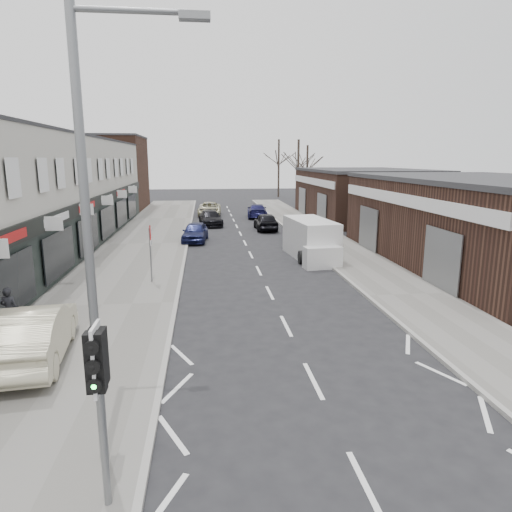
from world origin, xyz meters
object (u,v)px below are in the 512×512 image
object	(u,v)px
parked_car_left_b	(211,218)
white_van	(311,240)
street_lamp	(97,222)
parked_car_left_c	(209,209)
parked_car_right_a	(297,233)
parked_car_right_b	(266,221)
pedestrian	(9,310)
parked_car_left_a	(195,232)
parked_car_right_c	(257,211)
traffic_light	(98,375)
warning_sign	(151,237)
sedan_on_pavement	(33,333)

from	to	relation	value
parked_car_left_b	white_van	bearing A→B (deg)	-73.62
street_lamp	parked_car_left_c	world-z (taller)	street_lamp
street_lamp	parked_car_right_a	size ratio (longest dim) A/B	1.92
parked_car_right_b	pedestrian	bearing A→B (deg)	62.06
parked_car_left_a	parked_car_right_c	world-z (taller)	parked_car_left_a
parked_car_left_a	street_lamp	bearing A→B (deg)	-86.84
traffic_light	street_lamp	size ratio (longest dim) A/B	0.39
traffic_light	white_van	size ratio (longest dim) A/B	0.53
warning_sign	pedestrian	world-z (taller)	warning_sign
sedan_on_pavement	parked_car_left_c	world-z (taller)	sedan_on_pavement
parked_car_left_c	parked_car_right_b	bearing A→B (deg)	-63.77
warning_sign	sedan_on_pavement	world-z (taller)	warning_sign
warning_sign	pedestrian	size ratio (longest dim) A/B	1.76
white_van	parked_car_left_b	world-z (taller)	white_van
parked_car_left_a	parked_car_right_c	size ratio (longest dim) A/B	0.86
parked_car_left_a	parked_car_right_a	xyz separation A→B (m)	(6.90, -1.39, 0.01)
warning_sign	parked_car_right_a	size ratio (longest dim) A/B	0.65
street_lamp	white_van	bearing A→B (deg)	65.75
parked_car_left_c	parked_car_right_b	world-z (taller)	parked_car_right_b
warning_sign	white_van	size ratio (longest dim) A/B	0.46
traffic_light	parked_car_right_a	bearing A→B (deg)	71.45
warning_sign	parked_car_right_a	distance (m)	12.96
warning_sign	parked_car_left_c	bearing A→B (deg)	83.47
pedestrian	parked_car_left_b	xyz separation A→B (m)	(6.83, 24.64, -0.25)
sedan_on_pavement	parked_car_right_c	xyz separation A→B (m)	(9.96, 31.83, -0.24)
traffic_light	pedestrian	xyz separation A→B (m)	(-4.63, 8.09, -1.53)
parked_car_right_a	parked_car_right_b	world-z (taller)	parked_car_right_b
parked_car_left_a	parked_car_left_b	bearing A→B (deg)	87.13
parked_car_left_b	parked_car_right_b	world-z (taller)	parked_car_right_b
warning_sign	parked_car_right_a	bearing A→B (deg)	47.73
traffic_light	parked_car_right_c	xyz separation A→B (m)	(6.83, 37.71, -1.75)
parked_car_left_a	parked_car_left_b	world-z (taller)	parked_car_left_a
street_lamp	parked_car_right_c	distance (m)	37.36
parked_car_right_a	parked_car_left_c	bearing A→B (deg)	-65.79
parked_car_left_c	parked_car_right_b	xyz separation A→B (m)	(4.40, -10.27, 0.03)
sedan_on_pavement	parked_car_left_c	distance (m)	34.42
pedestrian	parked_car_right_a	distance (m)	19.90
parked_car_left_c	sedan_on_pavement	bearing A→B (deg)	-95.87
white_van	parked_car_right_b	xyz separation A→B (m)	(-1.20, 10.80, -0.35)
traffic_light	warning_sign	size ratio (longest dim) A/B	1.15
parked_car_left_b	parked_car_right_a	xyz separation A→B (m)	(5.70, -9.18, 0.05)
traffic_light	parked_car_left_b	bearing A→B (deg)	86.15
parked_car_right_a	parked_car_right_c	distance (m)	14.21
traffic_light	parked_car_left_b	size ratio (longest dim) A/B	0.71
warning_sign	sedan_on_pavement	size ratio (longest dim) A/B	0.56
white_van	parked_car_right_c	distance (m)	18.93
parked_car_left_b	parked_car_right_c	size ratio (longest dim) A/B	0.96
sedan_on_pavement	parked_car_right_c	bearing A→B (deg)	-114.31
white_van	warning_sign	bearing A→B (deg)	-156.26
traffic_light	pedestrian	size ratio (longest dim) A/B	2.02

